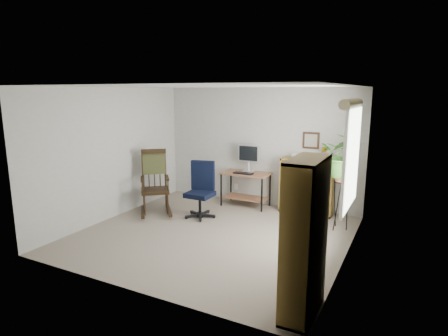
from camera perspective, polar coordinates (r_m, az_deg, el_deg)
The scene contains 18 objects.
floor at distance 6.29m, azimuth -1.69°, elevation -10.07°, with size 4.20×4.00×0.00m, color gray.
ceiling at distance 5.85m, azimuth -1.83°, elevation 12.35°, with size 4.20×4.00×0.00m, color silver.
wall_back at distance 7.74m, azimuth 5.42°, elevation 3.21°, with size 4.20×0.00×2.40m, color #B4B5B0.
wall_front at distance 4.36m, azimuth -14.59°, elevation -3.71°, with size 4.20×0.00×2.40m, color #B4B5B0.
wall_left at distance 7.20m, azimuth -16.57°, elevation 2.14°, with size 0.00×4.00×2.40m, color #B4B5B0.
wall_right at distance 5.29m, azimuth 18.58°, elevation -1.27°, with size 0.00×4.00×2.40m, color #B4B5B0.
window at distance 5.55m, azimuth 18.79°, elevation 1.40°, with size 0.12×1.20×1.50m, color white, non-canonical shape.
desk at distance 7.71m, azimuth 3.30°, elevation -3.26°, with size 0.97×0.53×0.70m, color #935F41, non-canonical shape.
monitor at distance 7.70m, azimuth 3.78°, elevation 1.52°, with size 0.46×0.16×0.56m, color silver, non-canonical shape.
keyboard at distance 7.51m, azimuth 2.96°, elevation -0.79°, with size 0.40×0.15×0.03m, color black.
office_chair at distance 6.96m, azimuth -3.71°, elevation -3.35°, with size 0.58×0.58×1.06m, color black, non-canonical shape.
rocking_chair at distance 7.27m, azimuth -10.49°, elevation -2.09°, with size 0.65×1.08×1.25m, color black, non-canonical shape.
low_bookshelf at distance 7.38m, azimuth 12.51°, elevation -2.73°, with size 1.01×0.34×1.06m, color olive, non-canonical shape.
tall_bookshelf at distance 3.99m, azimuth 12.17°, elevation -10.48°, with size 0.32×0.74×1.68m, color olive, non-canonical shape.
plant_stand at distance 6.66m, azimuth 17.25°, elevation -4.88°, with size 0.27×0.27×0.99m, color black, non-canonical shape.
spider_plant at distance 6.44m, azimuth 17.87°, elevation 5.00°, with size 1.69×1.88×1.46m, color #2D5D20.
potted_plant_small at distance 7.21m, azimuth 14.88°, elevation 1.57°, with size 0.13×0.24×0.11m, color #2D5D20.
framed_picture at distance 7.36m, azimuth 13.10°, elevation 4.10°, with size 0.32×0.04×0.32m, color black, non-canonical shape.
Camera 1 is at (2.83, -5.12, 2.32)m, focal length 30.00 mm.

